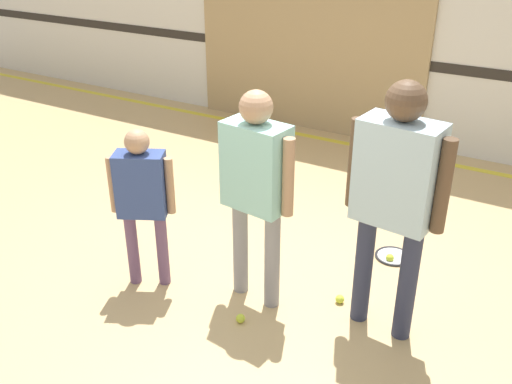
# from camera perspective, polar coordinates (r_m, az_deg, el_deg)

# --- Properties ---
(ground_plane) EXTENTS (16.00, 16.00, 0.00)m
(ground_plane) POSITION_cam_1_polar(r_m,az_deg,el_deg) (4.64, -1.56, -8.60)
(ground_plane) COLOR tan
(wall_back) EXTENTS (16.00, 0.07, 3.20)m
(wall_back) POSITION_cam_1_polar(r_m,az_deg,el_deg) (7.13, 14.19, 17.05)
(wall_back) COLOR silver
(wall_back) RESTS_ON ground_plane
(wall_panel) EXTENTS (3.16, 0.05, 1.90)m
(wall_panel) POSITION_cam_1_polar(r_m,az_deg,el_deg) (7.61, 5.10, 13.28)
(wall_panel) COLOR tan
(wall_panel) RESTS_ON ground_plane
(floor_stripe) EXTENTS (14.40, 0.10, 0.01)m
(floor_stripe) POSITION_cam_1_polar(r_m,az_deg,el_deg) (7.22, 11.94, 4.19)
(floor_stripe) COLOR yellow
(floor_stripe) RESTS_ON ground_plane
(person_instructor) EXTENTS (0.61, 0.30, 1.63)m
(person_instructor) POSITION_cam_1_polar(r_m,az_deg,el_deg) (3.93, 0.00, 1.45)
(person_instructor) COLOR gray
(person_instructor) RESTS_ON ground_plane
(person_student_left) EXTENTS (0.44, 0.34, 1.29)m
(person_student_left) POSITION_cam_1_polar(r_m,az_deg,el_deg) (4.28, -11.34, -0.05)
(person_student_left) COLOR #6B4C70
(person_student_left) RESTS_ON ground_plane
(person_student_right) EXTENTS (0.67, 0.33, 1.79)m
(person_student_right) POSITION_cam_1_polar(r_m,az_deg,el_deg) (3.69, 13.80, 0.55)
(person_student_right) COLOR #2D334C
(person_student_right) RESTS_ON ground_plane
(racket_spare_on_floor) EXTENTS (0.40, 0.52, 0.03)m
(racket_spare_on_floor) POSITION_cam_1_polar(r_m,az_deg,el_deg) (5.04, 13.66, -6.19)
(racket_spare_on_floor) COLOR #28282D
(racket_spare_on_floor) RESTS_ON ground_plane
(tennis_ball_near_instructor) EXTENTS (0.07, 0.07, 0.07)m
(tennis_ball_near_instructor) POSITION_cam_1_polar(r_m,az_deg,el_deg) (4.19, -1.56, -12.53)
(tennis_ball_near_instructor) COLOR #CCE038
(tennis_ball_near_instructor) RESTS_ON ground_plane
(tennis_ball_by_spare_racket) EXTENTS (0.07, 0.07, 0.07)m
(tennis_ball_by_spare_racket) POSITION_cam_1_polar(r_m,az_deg,el_deg) (4.96, 13.25, -6.41)
(tennis_ball_by_spare_racket) COLOR #CCE038
(tennis_ball_by_spare_racket) RESTS_ON ground_plane
(tennis_ball_stray_left) EXTENTS (0.07, 0.07, 0.07)m
(tennis_ball_stray_left) POSITION_cam_1_polar(r_m,az_deg,el_deg) (4.41, 8.38, -10.54)
(tennis_ball_stray_left) COLOR #CCE038
(tennis_ball_stray_left) RESTS_ON ground_plane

